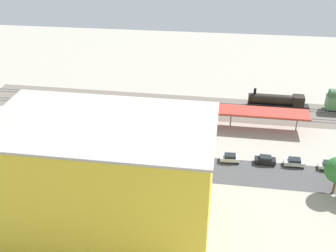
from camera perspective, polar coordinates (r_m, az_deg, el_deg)
name	(u,v)px	position (r m, az deg, el deg)	size (l,w,h in m)	color
ground_plane	(184,152)	(89.45, 2.28, -3.61)	(179.92, 179.92, 0.00)	#9E998C
rail_bed	(192,107)	(108.31, 3.34, 2.65)	(112.45, 13.57, 0.01)	#665E54
street_asphalt	(182,167)	(84.56, 1.91, -5.79)	(112.45, 9.00, 0.01)	#424244
track_rails	(192,106)	(108.23, 3.34, 2.74)	(112.42, 9.66, 0.12)	#9E9EA8
platform_canopy_near	(199,108)	(98.46, 4.39, 2.52)	(51.59, 6.44, 4.54)	#B73328
locomotive	(279,101)	(111.13, 15.24, 3.36)	(15.73, 3.00, 4.98)	black
parked_car_0	(329,166)	(89.86, 21.56, -5.21)	(4.22, 2.04, 1.69)	black
parked_car_1	(294,162)	(88.61, 17.22, -4.88)	(4.26, 1.92, 1.65)	black
parked_car_2	(265,160)	(87.66, 13.42, -4.67)	(4.35, 2.00, 1.72)	black
parked_car_3	(230,158)	(86.90, 8.65, -4.48)	(4.20, 1.96, 1.68)	black
parked_car_4	(195,156)	(86.93, 3.73, -4.15)	(4.15, 1.91, 1.68)	black
parked_car_5	(166,154)	(87.26, -0.31, -3.96)	(4.13, 1.90, 1.60)	black
parked_car_6	(134,151)	(88.40, -4.84, -3.56)	(4.56, 1.89, 1.72)	black
parked_car_7	(101,149)	(89.90, -9.32, -3.24)	(4.66, 1.87, 1.79)	black
construction_building	(106,178)	(66.14, -8.70, -7.21)	(33.45, 18.39, 19.34)	yellow
construction_roof_slab	(101,124)	(60.81, -9.39, 0.27)	(34.05, 18.99, 0.40)	#ADA89E
box_truck_0	(109,168)	(82.13, -8.19, -5.83)	(9.85, 2.71, 3.60)	black
street_tree_0	(73,154)	(80.95, -13.17, -3.86)	(4.08, 4.08, 7.44)	brown
street_tree_4	(86,154)	(82.22, -11.34, -3.89)	(4.50, 4.50, 6.64)	brown
traffic_light	(192,166)	(78.08, 3.39, -5.55)	(0.50, 0.36, 6.09)	#333333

